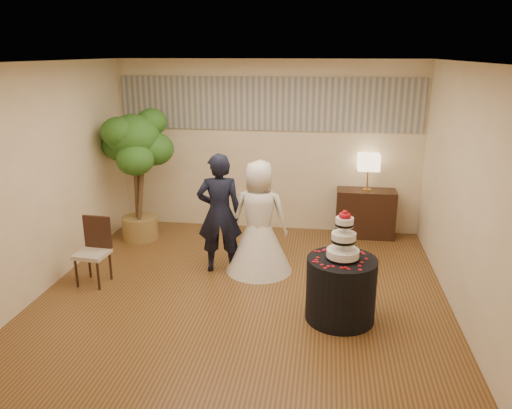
% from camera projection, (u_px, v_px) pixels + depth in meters
% --- Properties ---
extents(floor, '(5.00, 5.00, 0.00)m').
position_uv_depth(floor, '(244.00, 293.00, 6.27)').
color(floor, brown).
rests_on(floor, ground).
extents(ceiling, '(5.00, 5.00, 0.00)m').
position_uv_depth(ceiling, '(242.00, 62.00, 5.44)').
color(ceiling, white).
rests_on(ceiling, wall_back).
extents(wall_back, '(5.00, 0.06, 2.80)m').
position_uv_depth(wall_back, '(268.00, 147.00, 8.22)').
color(wall_back, beige).
rests_on(wall_back, ground).
extents(wall_front, '(5.00, 0.06, 2.80)m').
position_uv_depth(wall_front, '(183.00, 277.00, 3.49)').
color(wall_front, beige).
rests_on(wall_front, ground).
extents(wall_left, '(0.06, 5.00, 2.80)m').
position_uv_depth(wall_left, '(44.00, 178.00, 6.19)').
color(wall_left, beige).
rests_on(wall_left, ground).
extents(wall_right, '(0.06, 5.00, 2.80)m').
position_uv_depth(wall_right, '(465.00, 194.00, 5.51)').
color(wall_right, beige).
rests_on(wall_right, ground).
extents(mural_border, '(4.90, 0.02, 0.85)m').
position_uv_depth(mural_border, '(268.00, 104.00, 7.99)').
color(mural_border, gray).
rests_on(mural_border, wall_back).
extents(groom, '(0.66, 0.49, 1.65)m').
position_uv_depth(groom, '(219.00, 213.00, 6.70)').
color(groom, black).
rests_on(groom, floor).
extents(bride, '(0.94, 0.94, 1.55)m').
position_uv_depth(bride, '(259.00, 217.00, 6.71)').
color(bride, white).
rests_on(bride, floor).
extents(cake_table, '(0.93, 0.93, 0.73)m').
position_uv_depth(cake_table, '(341.00, 289.00, 5.57)').
color(cake_table, black).
rests_on(cake_table, floor).
extents(wedding_cake, '(0.36, 0.36, 0.56)m').
position_uv_depth(wedding_cake, '(344.00, 235.00, 5.38)').
color(wedding_cake, white).
rests_on(wedding_cake, cake_table).
extents(console, '(0.94, 0.42, 0.78)m').
position_uv_depth(console, '(365.00, 213.00, 8.10)').
color(console, black).
rests_on(console, floor).
extents(table_lamp, '(0.34, 0.34, 0.58)m').
position_uv_depth(table_lamp, '(368.00, 173.00, 7.90)').
color(table_lamp, beige).
rests_on(table_lamp, console).
extents(ficus_tree, '(1.40, 1.40, 2.11)m').
position_uv_depth(ficus_tree, '(136.00, 175.00, 7.79)').
color(ficus_tree, '#2C611E').
rests_on(ficus_tree, floor).
extents(side_chair, '(0.44, 0.46, 0.87)m').
position_uv_depth(side_chair, '(92.00, 252.00, 6.41)').
color(side_chair, black).
rests_on(side_chair, floor).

